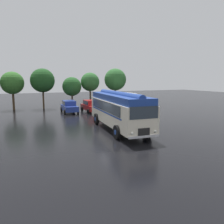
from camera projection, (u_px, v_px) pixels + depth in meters
name	position (u px, v px, depth m)	size (l,w,h in m)	color
ground_plane	(115.00, 131.00, 19.47)	(120.00, 120.00, 0.00)	black
vintage_bus	(119.00, 109.00, 19.83)	(3.36, 10.26, 3.49)	silver
car_near_left	(69.00, 107.00, 29.97)	(2.01, 4.23, 1.66)	navy
car_mid_left	(91.00, 106.00, 30.57)	(2.14, 4.29, 1.66)	maroon
car_mid_right	(106.00, 105.00, 31.64)	(2.11, 4.27, 1.66)	#4C5156
box_van	(127.00, 101.00, 32.64)	(2.33, 5.77, 2.50)	silver
tree_left_of_centre	(13.00, 82.00, 32.45)	(3.36, 3.36, 5.70)	#4C3823
tree_centre	(43.00, 80.00, 33.72)	(3.70, 3.70, 6.22)	#4C3823
tree_right_of_centre	(72.00, 87.00, 34.82)	(3.01, 3.01, 4.92)	#4C3823
tree_far_right	(90.00, 82.00, 36.17)	(3.09, 3.09, 5.67)	#4C3823
tree_extra_right	(115.00, 80.00, 38.01)	(3.79, 3.79, 6.41)	#4C3823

